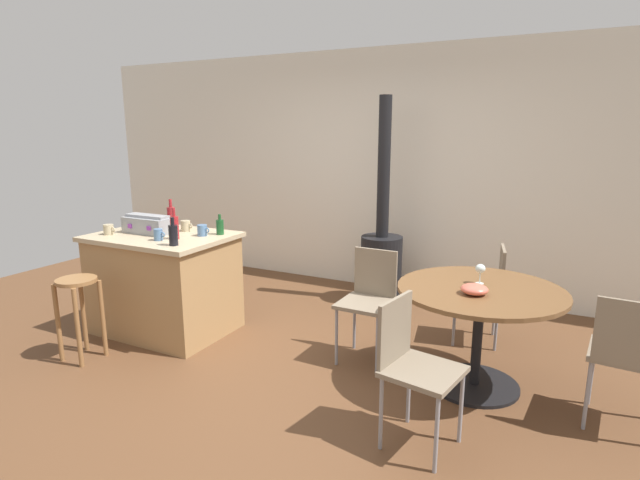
{
  "coord_description": "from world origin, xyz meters",
  "views": [
    {
      "loc": [
        1.88,
        -3.04,
        1.81
      ],
      "look_at": [
        0.16,
        0.36,
        0.97
      ],
      "focal_mm": 27.82,
      "sensor_mm": 36.0,
      "label": 1
    }
  ],
  "objects_px": {
    "folding_chair_near": "(626,352)",
    "bottle_1": "(220,227)",
    "wooden_stool": "(79,302)",
    "wine_glass": "(480,269)",
    "folding_chair_left": "(369,296)",
    "bottle_2": "(175,227)",
    "kitchen_island": "(165,283)",
    "cup_0": "(152,221)",
    "folding_chair_right": "(412,360)",
    "cup_1": "(186,226)",
    "folding_chair_far": "(486,287)",
    "serving_bowl": "(474,289)",
    "cup_3": "(202,230)",
    "bottle_3": "(173,235)",
    "dining_table": "(479,311)",
    "cup_4": "(109,229)",
    "cup_2": "(158,235)",
    "bottle_0": "(171,217)",
    "toolbox": "(148,224)",
    "wood_stove": "(381,254)"
  },
  "relations": [
    {
      "from": "cup_0",
      "to": "cup_1",
      "type": "distance_m",
      "value": 0.47
    },
    {
      "from": "cup_0",
      "to": "folding_chair_near",
      "type": "bearing_deg",
      "value": -3.23
    },
    {
      "from": "bottle_1",
      "to": "wooden_stool",
      "type": "bearing_deg",
      "value": -123.12
    },
    {
      "from": "cup_0",
      "to": "cup_1",
      "type": "height_order",
      "value": "same"
    },
    {
      "from": "dining_table",
      "to": "toolbox",
      "type": "relative_size",
      "value": 2.51
    },
    {
      "from": "dining_table",
      "to": "cup_4",
      "type": "relative_size",
      "value": 9.26
    },
    {
      "from": "folding_chair_right",
      "to": "kitchen_island",
      "type": "bearing_deg",
      "value": 165.73
    },
    {
      "from": "folding_chair_far",
      "to": "folding_chair_left",
      "type": "relative_size",
      "value": 0.96
    },
    {
      "from": "bottle_3",
      "to": "cup_0",
      "type": "bearing_deg",
      "value": 144.82
    },
    {
      "from": "cup_0",
      "to": "cup_1",
      "type": "relative_size",
      "value": 0.92
    },
    {
      "from": "folding_chair_right",
      "to": "wood_stove",
      "type": "height_order",
      "value": "wood_stove"
    },
    {
      "from": "cup_1",
      "to": "cup_2",
      "type": "bearing_deg",
      "value": -81.08
    },
    {
      "from": "bottle_1",
      "to": "cup_4",
      "type": "relative_size",
      "value": 1.48
    },
    {
      "from": "cup_1",
      "to": "bottle_3",
      "type": "bearing_deg",
      "value": -57.87
    },
    {
      "from": "folding_chair_left",
      "to": "bottle_2",
      "type": "height_order",
      "value": "bottle_2"
    },
    {
      "from": "wooden_stool",
      "to": "wine_glass",
      "type": "xyz_separation_m",
      "value": [
        2.89,
        1.06,
        0.37
      ]
    },
    {
      "from": "kitchen_island",
      "to": "bottle_3",
      "type": "xyz_separation_m",
      "value": [
        0.4,
        -0.28,
        0.54
      ]
    },
    {
      "from": "bottle_3",
      "to": "cup_3",
      "type": "relative_size",
      "value": 1.89
    },
    {
      "from": "folding_chair_far",
      "to": "folding_chair_left",
      "type": "bearing_deg",
      "value": -136.19
    },
    {
      "from": "folding_chair_far",
      "to": "bottle_0",
      "type": "distance_m",
      "value": 2.94
    },
    {
      "from": "bottle_1",
      "to": "bottle_3",
      "type": "distance_m",
      "value": 0.52
    },
    {
      "from": "folding_chair_left",
      "to": "cup_1",
      "type": "xyz_separation_m",
      "value": [
        -1.78,
        -0.08,
        0.42
      ]
    },
    {
      "from": "folding_chair_near",
      "to": "bottle_1",
      "type": "xyz_separation_m",
      "value": [
        -3.14,
        0.19,
        0.45
      ]
    },
    {
      "from": "cup_1",
      "to": "wine_glass",
      "type": "bearing_deg",
      "value": 2.0
    },
    {
      "from": "bottle_0",
      "to": "bottle_1",
      "type": "relative_size",
      "value": 1.51
    },
    {
      "from": "bottle_1",
      "to": "folding_chair_far",
      "type": "bearing_deg",
      "value": 20.19
    },
    {
      "from": "serving_bowl",
      "to": "cup_3",
      "type": "bearing_deg",
      "value": 178.27
    },
    {
      "from": "folding_chair_left",
      "to": "kitchen_island",
      "type": "bearing_deg",
      "value": -170.98
    },
    {
      "from": "bottle_1",
      "to": "dining_table",
      "type": "bearing_deg",
      "value": -0.88
    },
    {
      "from": "folding_chair_far",
      "to": "cup_3",
      "type": "distance_m",
      "value": 2.51
    },
    {
      "from": "kitchen_island",
      "to": "cup_0",
      "type": "relative_size",
      "value": 10.79
    },
    {
      "from": "folding_chair_right",
      "to": "serving_bowl",
      "type": "bearing_deg",
      "value": 73.01
    },
    {
      "from": "kitchen_island",
      "to": "dining_table",
      "type": "xyz_separation_m",
      "value": [
        2.73,
        0.21,
        0.12
      ]
    },
    {
      "from": "bottle_2",
      "to": "cup_4",
      "type": "relative_size",
      "value": 2.18
    },
    {
      "from": "folding_chair_far",
      "to": "bottle_3",
      "type": "bearing_deg",
      "value": -149.6
    },
    {
      "from": "cup_2",
      "to": "cup_4",
      "type": "bearing_deg",
      "value": -178.11
    },
    {
      "from": "bottle_2",
      "to": "folding_chair_near",
      "type": "bearing_deg",
      "value": 2.32
    },
    {
      "from": "toolbox",
      "to": "bottle_3",
      "type": "bearing_deg",
      "value": -26.16
    },
    {
      "from": "bottle_0",
      "to": "bottle_2",
      "type": "xyz_separation_m",
      "value": [
        0.38,
        -0.37,
        -0.0
      ]
    },
    {
      "from": "cup_3",
      "to": "cup_1",
      "type": "bearing_deg",
      "value": 160.64
    },
    {
      "from": "wooden_stool",
      "to": "cup_1",
      "type": "relative_size",
      "value": 5.51
    },
    {
      "from": "bottle_3",
      "to": "cup_1",
      "type": "xyz_separation_m",
      "value": [
        -0.31,
        0.49,
        -0.04
      ]
    },
    {
      "from": "folding_chair_near",
      "to": "bottle_2",
      "type": "bearing_deg",
      "value": -177.68
    },
    {
      "from": "wooden_stool",
      "to": "dining_table",
      "type": "distance_m",
      "value": 3.07
    },
    {
      "from": "kitchen_island",
      "to": "folding_chair_right",
      "type": "distance_m",
      "value": 2.58
    },
    {
      "from": "folding_chair_left",
      "to": "wood_stove",
      "type": "xyz_separation_m",
      "value": [
        -0.38,
        1.34,
        0.0
      ]
    },
    {
      "from": "wooden_stool",
      "to": "folding_chair_near",
      "type": "height_order",
      "value": "folding_chair_near"
    },
    {
      "from": "bottle_0",
      "to": "toolbox",
      "type": "bearing_deg",
      "value": -91.9
    },
    {
      "from": "dining_table",
      "to": "cup_1",
      "type": "bearing_deg",
      "value": 179.73
    },
    {
      "from": "bottle_0",
      "to": "cup_2",
      "type": "distance_m",
      "value": 0.56
    }
  ]
}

